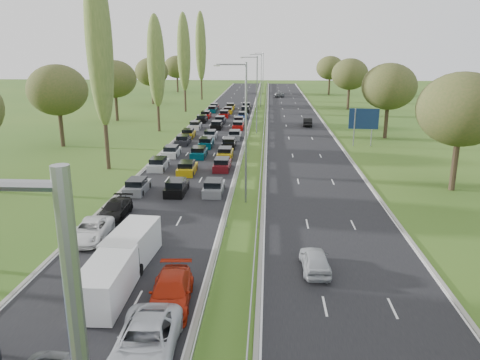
# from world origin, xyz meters

# --- Properties ---
(ground) EXTENTS (260.00, 260.00, 0.00)m
(ground) POSITION_xyz_m (4.50, 80.00, 0.00)
(ground) COLOR #2F561A
(ground) RESTS_ON ground
(near_carriageway) EXTENTS (10.50, 215.00, 0.04)m
(near_carriageway) POSITION_xyz_m (-2.25, 82.50, 0.00)
(near_carriageway) COLOR black
(near_carriageway) RESTS_ON ground
(far_carriageway) EXTENTS (10.50, 215.00, 0.04)m
(far_carriageway) POSITION_xyz_m (11.25, 82.50, 0.00)
(far_carriageway) COLOR black
(far_carriageway) RESTS_ON ground
(central_reservation) EXTENTS (2.36, 215.00, 0.32)m
(central_reservation) POSITION_xyz_m (4.50, 82.50, 0.55)
(central_reservation) COLOR gray
(central_reservation) RESTS_ON ground
(lamp_columns) EXTENTS (0.18, 140.18, 12.00)m
(lamp_columns) POSITION_xyz_m (4.50, 78.00, 6.00)
(lamp_columns) COLOR gray
(lamp_columns) RESTS_ON ground
(poplar_row) EXTENTS (2.80, 127.80, 22.44)m
(poplar_row) POSITION_xyz_m (-11.50, 68.17, 12.39)
(poplar_row) COLOR #2D2116
(poplar_row) RESTS_ON ground
(woodland_left) EXTENTS (8.00, 166.00, 11.10)m
(woodland_left) POSITION_xyz_m (-22.00, 62.63, 7.68)
(woodland_left) COLOR #2D2116
(woodland_left) RESTS_ON ground
(woodland_right) EXTENTS (8.00, 153.00, 11.10)m
(woodland_right) POSITION_xyz_m (24.00, 66.67, 7.68)
(woodland_right) COLOR #2D2116
(woodland_right) RESTS_ON ground
(traffic_queue_fill) EXTENTS (9.10, 68.64, 0.80)m
(traffic_queue_fill) POSITION_xyz_m (-2.23, 77.59, 0.44)
(traffic_queue_fill) COLOR slate
(traffic_queue_fill) RESTS_ON ground
(near_car_2) EXTENTS (2.46, 4.98, 1.36)m
(near_car_2) POSITION_xyz_m (-6.00, 34.02, 0.70)
(near_car_2) COLOR white
(near_car_2) RESTS_ON near_carriageway
(near_car_3) EXTENTS (1.96, 4.69, 1.35)m
(near_car_3) POSITION_xyz_m (-5.71, 38.53, 0.70)
(near_car_3) COLOR black
(near_car_3) RESTS_ON near_carriageway
(near_car_7) EXTENTS (1.86, 4.53, 1.31)m
(near_car_7) POSITION_xyz_m (-2.16, 31.19, 0.68)
(near_car_7) COLOR #053853
(near_car_7) RESTS_ON near_carriageway
(near_car_10) EXTENTS (2.90, 5.83, 1.59)m
(near_car_10) POSITION_xyz_m (1.25, 21.21, 0.81)
(near_car_10) COLOR silver
(near_car_10) RESTS_ON near_carriageway
(near_car_11) EXTENTS (2.47, 5.32, 1.50)m
(near_car_11) POSITION_xyz_m (1.44, 25.64, 0.77)
(near_car_11) COLOR #A81F0A
(near_car_11) RESTS_ON near_carriageway
(far_car_0) EXTENTS (1.79, 4.09, 1.37)m
(far_car_0) POSITION_xyz_m (9.35, 30.08, 0.71)
(far_car_0) COLOR #A7ABB1
(far_car_0) RESTS_ON far_carriageway
(far_car_1) EXTENTS (1.78, 4.43, 1.43)m
(far_car_1) POSITION_xyz_m (13.21, 85.90, 0.74)
(far_car_1) COLOR black
(far_car_1) RESTS_ON far_carriageway
(far_car_2) EXTENTS (2.90, 5.51, 1.48)m
(far_car_2) POSITION_xyz_m (9.33, 137.49, 0.76)
(far_car_2) COLOR slate
(far_car_2) RESTS_ON far_carriageway
(white_van_front) EXTENTS (2.11, 5.37, 2.16)m
(white_van_front) POSITION_xyz_m (-2.04, 26.14, 1.11)
(white_van_front) COLOR white
(white_van_front) RESTS_ON near_carriageway
(white_van_rear) EXTENTS (2.14, 5.46, 2.19)m
(white_van_rear) POSITION_xyz_m (-2.02, 30.80, 1.12)
(white_van_rear) COLOR silver
(white_van_rear) RESTS_ON near_carriageway
(direction_sign) EXTENTS (3.99, 0.48, 5.20)m
(direction_sign) POSITION_xyz_m (19.40, 68.67, 3.57)
(direction_sign) COLOR gray
(direction_sign) RESTS_ON ground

